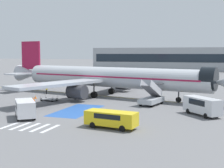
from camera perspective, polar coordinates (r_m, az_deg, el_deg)
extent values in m
plane|color=slate|center=(55.20, 0.61, -2.27)|extent=(600.00, 600.00, 0.00)
cube|color=gold|center=(54.75, -0.16, -2.33)|extent=(77.28, 17.04, 0.01)
cube|color=#2856A8|center=(41.99, -6.46, -4.83)|extent=(4.41, 9.76, 0.01)
cube|color=silver|center=(35.16, -18.01, -7.15)|extent=(0.44, 3.60, 0.01)
cube|color=silver|center=(34.47, -16.41, -7.36)|extent=(0.44, 3.60, 0.01)
cube|color=silver|center=(33.80, -14.73, -7.58)|extent=(0.44, 3.60, 0.01)
cube|color=silver|center=(33.16, -12.99, -7.79)|extent=(0.44, 3.60, 0.01)
cube|color=silver|center=(32.55, -11.18, -8.01)|extent=(0.44, 3.60, 0.01)
cylinder|color=#B7BCC4|center=(54.37, -0.16, 1.25)|extent=(35.00, 10.90, 3.51)
cone|color=#B7BCC4|center=(67.12, -15.01, 1.90)|extent=(5.86, 4.42, 3.37)
cylinder|color=black|center=(47.78, 17.31, 0.90)|extent=(2.81, 3.91, 3.55)
cube|color=maroon|center=(54.36, -0.16, 1.43)|extent=(32.27, 10.37, 0.24)
cube|color=#B7BCC4|center=(64.14, 1.45, 1.46)|extent=(5.54, 18.04, 0.44)
cylinder|color=#38383D|center=(61.80, 2.09, 0.03)|extent=(3.30, 2.79, 2.23)
cube|color=#B7BCC4|center=(49.05, -9.37, 0.07)|extent=(10.12, 18.13, 0.44)
cylinder|color=#38383D|center=(49.43, -6.38, -1.44)|extent=(3.30, 2.79, 2.23)
cube|color=maroon|center=(66.42, -14.62, 5.09)|extent=(4.88, 1.40, 5.69)
cube|color=#B7BCC4|center=(68.53, -12.23, 2.19)|extent=(4.28, 6.16, 0.24)
cube|color=#B7BCC4|center=(63.88, -16.36, 1.84)|extent=(4.28, 6.16, 0.24)
cylinder|color=#38383D|center=(49.28, 12.10, -1.30)|extent=(0.20, 0.20, 2.66)
cylinder|color=black|center=(49.46, 12.07, -2.83)|extent=(0.88, 0.45, 0.84)
cylinder|color=#38383D|center=(57.82, -0.10, -0.18)|extent=(0.24, 0.24, 2.35)
cylinder|color=black|center=(57.96, -0.10, -1.34)|extent=(1.20, 0.82, 1.10)
cylinder|color=#38383D|center=(53.06, -3.32, -0.72)|extent=(0.24, 0.24, 2.35)
cylinder|color=black|center=(53.21, -3.31, -1.98)|extent=(1.20, 0.82, 1.10)
cube|color=#ADB2BA|center=(46.37, 7.22, -2.97)|extent=(3.17, 5.16, 0.70)
cylinder|color=black|center=(48.32, 7.01, -3.04)|extent=(0.36, 0.73, 0.70)
cylinder|color=black|center=(47.59, 9.07, -3.20)|extent=(0.36, 0.73, 0.70)
cylinder|color=black|center=(45.31, 5.26, -3.60)|extent=(0.36, 0.73, 0.70)
cylinder|color=black|center=(44.53, 7.42, -3.79)|extent=(0.36, 0.73, 0.70)
cube|color=#4C4C51|center=(46.19, 7.24, -1.36)|extent=(2.28, 4.36, 2.07)
cube|color=#4C4C51|center=(48.16, 8.36, 0.07)|extent=(1.85, 1.43, 0.12)
cube|color=silver|center=(46.45, 6.38, -0.72)|extent=(1.01, 4.40, 2.79)
cube|color=silver|center=(45.83, 8.12, -0.83)|extent=(1.01, 4.40, 2.79)
cube|color=#38383D|center=(81.46, 0.05, 0.87)|extent=(9.70, 2.93, 0.60)
cube|color=silver|center=(80.23, 3.26, 1.14)|extent=(2.24, 2.47, 1.60)
cube|color=black|center=(79.97, 4.01, 1.35)|extent=(0.13, 2.00, 0.70)
cylinder|color=#B7BCC4|center=(81.47, -0.24, 1.86)|extent=(6.70, 2.50, 2.20)
cylinder|color=gold|center=(81.47, -0.24, 1.86)|extent=(0.45, 2.26, 2.25)
cylinder|color=black|center=(81.54, 3.16, 0.65)|extent=(0.97, 0.32, 0.96)
cylinder|color=black|center=(79.24, 2.76, 0.51)|extent=(0.97, 0.32, 0.96)
cylinder|color=black|center=(82.77, -0.08, 0.74)|extent=(0.97, 0.32, 0.96)
cylinder|color=black|center=(80.50, -0.56, 0.60)|extent=(0.97, 0.32, 0.96)
cylinder|color=black|center=(83.56, -1.83, 0.78)|extent=(0.97, 0.32, 0.96)
cylinder|color=black|center=(81.32, -2.35, 0.64)|extent=(0.97, 0.32, 0.96)
cube|color=silver|center=(39.84, 16.17, -3.76)|extent=(4.94, 5.14, 1.89)
cube|color=black|center=(39.77, 16.18, -3.17)|extent=(3.32, 3.39, 0.68)
cylinder|color=black|center=(40.78, 13.75, -4.83)|extent=(0.58, 0.61, 0.64)
cylinder|color=black|center=(41.77, 15.51, -4.62)|extent=(0.58, 0.61, 0.64)
cylinder|color=black|center=(38.24, 16.80, -5.61)|extent=(0.58, 0.61, 0.64)
cylinder|color=black|center=(39.29, 18.60, -5.36)|extent=(0.58, 0.61, 0.64)
cube|color=silver|center=(38.07, -15.61, -4.25)|extent=(4.36, 4.70, 1.79)
cube|color=black|center=(38.01, -15.63, -3.66)|extent=(3.11, 3.17, 0.65)
cylinder|color=black|center=(36.97, -13.97, -5.91)|extent=(0.56, 0.62, 0.64)
cylinder|color=black|center=(36.82, -16.83, -6.04)|extent=(0.56, 0.62, 0.64)
cylinder|color=black|center=(39.66, -14.42, -5.14)|extent=(0.56, 0.62, 0.64)
cylinder|color=black|center=(39.52, -17.08, -5.25)|extent=(0.56, 0.62, 0.64)
cube|color=yellow|center=(31.99, -0.17, -6.26)|extent=(5.57, 2.57, 1.41)
cube|color=black|center=(31.93, -0.17, -5.71)|extent=(3.18, 2.29, 0.51)
cylinder|color=black|center=(32.16, -3.55, -7.50)|extent=(0.66, 0.28, 0.64)
cylinder|color=black|center=(33.65, -2.05, -6.90)|extent=(0.66, 0.28, 0.64)
cylinder|color=black|center=(30.68, 1.91, -8.14)|extent=(0.66, 0.28, 0.64)
cylinder|color=black|center=(32.24, 3.21, -7.46)|extent=(0.66, 0.28, 0.64)
cube|color=gray|center=(51.02, -11.42, -2.74)|extent=(2.69, 1.66, 0.12)
cylinder|color=black|center=(51.10, -12.79, -2.83)|extent=(0.41, 0.13, 0.40)
cylinder|color=black|center=(52.13, -11.98, -2.64)|extent=(0.41, 0.13, 0.40)
cylinder|color=black|center=(49.93, -10.84, -2.98)|extent=(0.41, 0.13, 0.40)
cylinder|color=black|center=(50.99, -10.05, -2.79)|extent=(0.41, 0.13, 0.40)
cylinder|color=gray|center=(51.09, -12.97, -2.38)|extent=(0.05, 0.05, 0.55)
cylinder|color=gray|center=(52.21, -12.09, -2.19)|extent=(0.05, 0.05, 0.55)
cylinder|color=gray|center=(49.75, -10.73, -2.56)|extent=(0.05, 0.05, 0.55)
cylinder|color=gray|center=(50.89, -9.88, -2.35)|extent=(0.05, 0.05, 0.55)
cylinder|color=#2D2D33|center=(51.66, -6.85, -2.38)|extent=(0.14, 0.14, 0.85)
cylinder|color=#2D2D33|center=(51.60, -6.67, -2.39)|extent=(0.14, 0.14, 0.85)
cube|color=yellow|center=(51.53, -6.77, -1.55)|extent=(0.44, 0.27, 0.67)
cube|color=silver|center=(51.53, -6.77, -1.55)|extent=(0.45, 0.28, 0.06)
sphere|color=brown|center=(51.47, -6.78, -1.06)|extent=(0.23, 0.23, 0.23)
cylinder|color=black|center=(59.65, -11.91, -1.39)|extent=(0.14, 0.14, 0.83)
cylinder|color=black|center=(59.49, -11.84, -1.41)|extent=(0.14, 0.14, 0.83)
cube|color=yellow|center=(59.48, -11.89, -0.69)|extent=(0.47, 0.42, 0.66)
cube|color=silver|center=(59.48, -11.89, -0.69)|extent=(0.49, 0.43, 0.06)
sphere|color=tan|center=(59.44, -11.90, -0.26)|extent=(0.22, 0.22, 0.22)
cone|color=orange|center=(54.01, -13.83, -2.33)|extent=(0.48, 0.48, 0.53)
cylinder|color=white|center=(54.00, -13.83, -2.30)|extent=(0.26, 0.26, 0.06)
cone|color=orange|center=(51.43, -14.21, -2.68)|extent=(0.56, 0.56, 0.63)
cylinder|color=white|center=(51.43, -14.21, -2.64)|extent=(0.31, 0.31, 0.08)
cube|color=#9EA3A8|center=(139.80, 13.14, 4.46)|extent=(81.42, 12.00, 9.91)
cube|color=#19232D|center=(133.77, 12.88, 4.63)|extent=(78.16, 0.10, 3.47)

